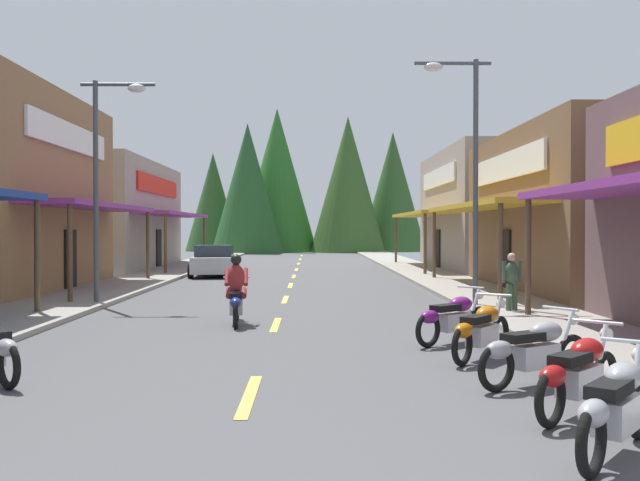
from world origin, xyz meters
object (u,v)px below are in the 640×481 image
object	(u,v)px
motorcycle_parked_right_1	(579,373)
motorcycle_parked_right_3	(481,330)
motorcycle_parked_right_4	(453,317)
pedestrian_by_shop	(512,279)
motorcycle_parked_right_0	(616,405)
rider_cruising_lead	(236,295)
streetlamp_right	(465,149)
streetlamp_left	(107,160)
motorcycle_parked_right_2	(534,350)
parked_car_curbside	(215,261)

from	to	relation	value
motorcycle_parked_right_1	motorcycle_parked_right_3	size ratio (longest dim) A/B	0.92
motorcycle_parked_right_4	pedestrian_by_shop	bearing A→B (deg)	21.37
motorcycle_parked_right_0	motorcycle_parked_right_4	xyz separation A→B (m)	(-0.21, 6.77, 0.00)
rider_cruising_lead	pedestrian_by_shop	world-z (taller)	rider_cruising_lead
motorcycle_parked_right_1	rider_cruising_lead	xyz separation A→B (m)	(-4.71, 7.98, 0.17)
streetlamp_right	motorcycle_parked_right_4	distance (m)	7.19
streetlamp_left	rider_cruising_lead	world-z (taller)	streetlamp_left
motorcycle_parked_right_3	rider_cruising_lead	world-z (taller)	rider_cruising_lead
motorcycle_parked_right_0	motorcycle_parked_right_2	world-z (taller)	same
streetlamp_right	motorcycle_parked_right_2	world-z (taller)	streetlamp_right
motorcycle_parked_right_1	rider_cruising_lead	distance (m)	9.27
motorcycle_parked_right_2	parked_car_curbside	world-z (taller)	parked_car_curbside
motorcycle_parked_right_2	motorcycle_parked_right_3	size ratio (longest dim) A/B	1.05
motorcycle_parked_right_3	pedestrian_by_shop	bearing A→B (deg)	17.27
streetlamp_right	rider_cruising_lead	distance (m)	7.51
motorcycle_parked_right_4	motorcycle_parked_right_3	bearing A→B (deg)	-126.54
motorcycle_parked_right_2	rider_cruising_lead	world-z (taller)	rider_cruising_lead
parked_car_curbside	motorcycle_parked_right_2	bearing A→B (deg)	-165.67
motorcycle_parked_right_0	motorcycle_parked_right_4	bearing A→B (deg)	40.15
motorcycle_parked_right_4	rider_cruising_lead	bearing A→B (deg)	106.31
motorcycle_parked_right_1	motorcycle_parked_right_4	xyz separation A→B (m)	(-0.41, 5.24, 0.00)
streetlamp_right	motorcycle_parked_right_2	xyz separation A→B (m)	(-1.07, -9.61, -3.78)
motorcycle_parked_right_3	streetlamp_right	bearing A→B (deg)	26.98
streetlamp_left	motorcycle_parked_right_1	bearing A→B (deg)	-54.12
motorcycle_parked_right_2	rider_cruising_lead	size ratio (longest dim) A/B	0.87
motorcycle_parked_right_3	pedestrian_by_shop	size ratio (longest dim) A/B	1.15
streetlamp_right	motorcycle_parked_right_0	world-z (taller)	streetlamp_right
streetlamp_right	motorcycle_parked_right_3	bearing A→B (deg)	-99.84
streetlamp_right	parked_car_curbside	size ratio (longest dim) A/B	1.51
motorcycle_parked_right_4	rider_cruising_lead	size ratio (longest dim) A/B	0.78
motorcycle_parked_right_3	rider_cruising_lead	distance (m)	6.25
motorcycle_parked_right_2	motorcycle_parked_right_3	distance (m)	2.01
motorcycle_parked_right_3	rider_cruising_lead	bearing A→B (deg)	81.99
streetlamp_left	streetlamp_right	xyz separation A→B (m)	(9.73, -0.82, 0.23)
streetlamp_left	motorcycle_parked_right_2	size ratio (longest dim) A/B	3.32
motorcycle_parked_right_2	motorcycle_parked_right_4	bearing A→B (deg)	64.07
streetlamp_right	motorcycle_parked_right_1	world-z (taller)	streetlamp_right
motorcycle_parked_right_1	motorcycle_parked_right_2	bearing A→B (deg)	44.09
motorcycle_parked_right_1	rider_cruising_lead	size ratio (longest dim) A/B	0.76
streetlamp_left	motorcycle_parked_right_4	distance (m)	11.26
streetlamp_right	parked_car_curbside	xyz separation A→B (m)	(-8.43, 13.43, -3.58)
motorcycle_parked_right_0	streetlamp_right	bearing A→B (deg)	32.79
pedestrian_by_shop	parked_car_curbside	distance (m)	17.58
streetlamp_right	motorcycle_parked_right_3	xyz separation A→B (m)	(-1.32, -7.62, -3.78)
motorcycle_parked_right_1	motorcycle_parked_right_3	distance (m)	3.58
motorcycle_parked_right_2	pedestrian_by_shop	bearing A→B (deg)	44.66
motorcycle_parked_right_3	pedestrian_by_shop	xyz separation A→B (m)	(2.17, 6.12, 0.39)
rider_cruising_lead	motorcycle_parked_right_3	bearing A→B (deg)	-139.48
streetlamp_left	motorcycle_parked_right_1	size ratio (longest dim) A/B	3.81
streetlamp_right	motorcycle_parked_right_2	distance (m)	10.38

